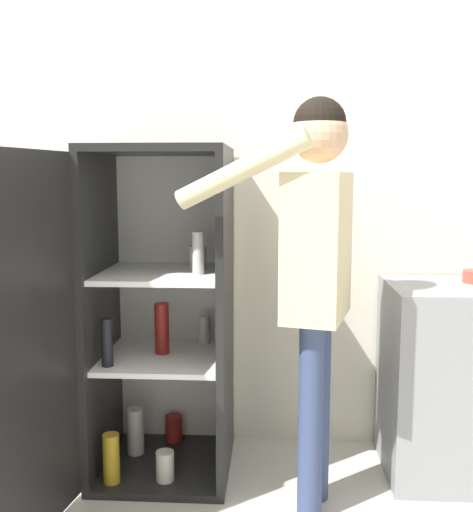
{
  "coord_description": "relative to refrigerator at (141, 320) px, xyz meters",
  "views": [
    {
      "loc": [
        0.31,
        -2.15,
        1.43
      ],
      "look_at": [
        0.14,
        0.6,
        1.05
      ],
      "focal_mm": 42.0,
      "sensor_mm": 36.0,
      "label": 1
    }
  ],
  "objects": [
    {
      "name": "refrigerator",
      "position": [
        0.0,
        0.0,
        0.0
      ],
      "size": [
        0.78,
        1.28,
        1.56
      ],
      "color": "black",
      "rests_on": "ground_plane"
    },
    {
      "name": "person",
      "position": [
        0.78,
        -0.23,
        0.36
      ],
      "size": [
        0.74,
        0.52,
        1.73
      ],
      "color": "#384770",
      "rests_on": "ground_plane"
    },
    {
      "name": "wall_back",
      "position": [
        0.29,
        0.46,
        0.51
      ],
      "size": [
        7.0,
        0.06,
        2.55
      ],
      "color": "silver",
      "rests_on": "ground_plane"
    },
    {
      "name": "counter",
      "position": [
        1.52,
        0.13,
        -0.3
      ],
      "size": [
        0.73,
        0.57,
        0.92
      ],
      "color": "gray",
      "rests_on": "ground_plane"
    }
  ]
}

